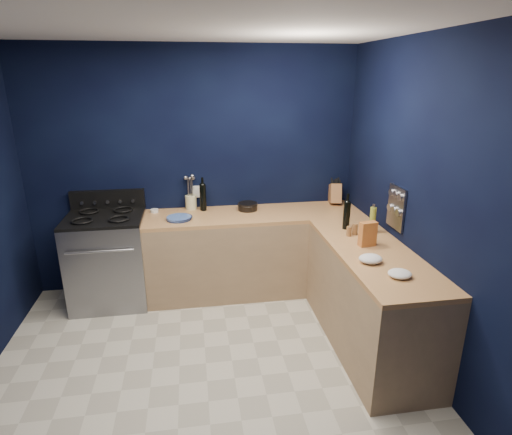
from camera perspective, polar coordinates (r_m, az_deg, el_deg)
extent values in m
cube|color=beige|center=(3.56, -6.69, -21.47)|extent=(3.50, 3.50, 0.02)
cube|color=silver|center=(2.74, -8.98, 25.42)|extent=(3.50, 3.50, 0.02)
cube|color=black|center=(4.59, -8.35, 6.24)|extent=(3.50, 0.02, 2.60)
cube|color=black|center=(3.41, 23.37, 0.43)|extent=(0.02, 3.50, 2.60)
cube|color=black|center=(1.38, -5.14, -27.01)|extent=(3.50, 0.02, 2.60)
cube|color=#9D7D5A|center=(4.60, -0.24, -4.97)|extent=(2.30, 0.63, 0.86)
cube|color=#955D2F|center=(4.43, -0.24, 0.36)|extent=(2.30, 0.63, 0.04)
cube|color=#9D7D5A|center=(3.83, 15.21, -10.88)|extent=(0.63, 1.67, 0.86)
cube|color=#955D2F|center=(3.63, 15.81, -4.69)|extent=(0.63, 1.67, 0.04)
cube|color=gray|center=(4.61, -19.44, -5.62)|extent=(0.76, 0.66, 0.92)
cube|color=black|center=(4.34, -20.11, -7.45)|extent=(0.59, 0.02, 0.42)
cube|color=black|center=(4.45, -20.10, -0.03)|extent=(0.76, 0.66, 0.03)
cube|color=black|center=(4.70, -19.61, 2.35)|extent=(0.76, 0.06, 0.20)
cube|color=gray|center=(3.88, 18.64, 1.28)|extent=(0.02, 0.28, 0.38)
cube|color=white|center=(4.62, -8.22, 3.52)|extent=(0.09, 0.02, 0.13)
cylinder|color=#3C58A4|center=(4.30, -10.50, -0.08)|extent=(0.33, 0.33, 0.03)
cylinder|color=white|center=(4.58, -13.73, 0.90)|extent=(0.10, 0.10, 0.03)
cylinder|color=#EEE6BC|center=(4.60, -8.87, 2.08)|extent=(0.13, 0.13, 0.15)
cylinder|color=black|center=(4.52, -7.26, 2.72)|extent=(0.09, 0.09, 0.28)
cylinder|color=black|center=(4.52, -1.14, 1.52)|extent=(0.21, 0.21, 0.08)
cube|color=#955E31|center=(4.83, 10.74, 3.20)|extent=(0.16, 0.28, 0.27)
cylinder|color=black|center=(4.03, 12.28, 0.27)|extent=(0.07, 0.07, 0.27)
cylinder|color=olive|center=(3.99, 15.66, -0.33)|extent=(0.07, 0.07, 0.25)
cylinder|color=olive|center=(3.92, 13.36, -1.53)|extent=(0.06, 0.06, 0.11)
cylinder|color=olive|center=(3.88, 12.59, -1.85)|extent=(0.06, 0.06, 0.09)
cube|color=#AE252D|center=(3.68, 15.03, -2.18)|extent=(0.15, 0.09, 0.21)
ellipsoid|color=white|center=(3.38, 15.40, -5.46)|extent=(0.19, 0.16, 0.06)
ellipsoid|color=white|center=(3.22, 19.07, -7.27)|extent=(0.22, 0.20, 0.05)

